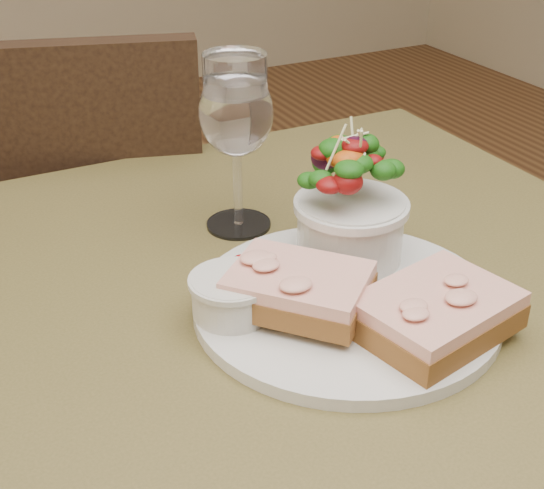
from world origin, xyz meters
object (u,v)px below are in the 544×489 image
sandwich_front (436,313)px  salad_bowl (352,202)px  ramekin (232,294)px  sandwich_back (298,288)px  chair_far (87,357)px  wine_glass (236,118)px  cafe_table (294,390)px  dinner_plate (346,303)px

sandwich_front → salad_bowl: salad_bowl is taller
sandwich_front → ramekin: 0.17m
sandwich_back → ramekin: size_ratio=2.12×
chair_far → sandwich_front: 0.88m
salad_bowl → wine_glass: wine_glass is taller
cafe_table → sandwich_front: sandwich_front is taller
sandwich_front → salad_bowl: (0.00, 0.14, 0.04)m
cafe_table → chair_far: 0.71m
dinner_plate → salad_bowl: bearing=56.7°
sandwich_front → sandwich_back: size_ratio=1.01×
chair_far → wine_glass: size_ratio=5.14×
dinner_plate → wine_glass: bearing=95.9°
sandwich_back → cafe_table: bearing=113.3°
cafe_table → wine_glass: size_ratio=4.57×
sandwich_back → salad_bowl: salad_bowl is taller
ramekin → chair_far: bearing=91.9°
cafe_table → chair_far: chair_far is taller
chair_far → salad_bowl: (0.16, -0.58, 0.53)m
cafe_table → salad_bowl: (0.08, 0.03, 0.17)m
sandwich_front → sandwich_back: bearing=127.5°
cafe_table → sandwich_front: bearing=-53.0°
dinner_plate → ramekin: bearing=166.5°
sandwich_back → wine_glass: wine_glass is taller
cafe_table → salad_bowl: 0.19m
dinner_plate → cafe_table: bearing=144.0°
dinner_plate → sandwich_back: bearing=179.5°
cafe_table → sandwich_front: 0.18m
chair_far → salad_bowl: 0.80m
sandwich_front → sandwich_back: sandwich_back is taller
dinner_plate → sandwich_back: sandwich_back is taller
chair_far → wine_glass: 0.74m
sandwich_front → dinner_plate: bearing=105.5°
cafe_table → wine_glass: 0.28m
dinner_plate → sandwich_back: size_ratio=1.91×
chair_far → wine_glass: (0.10, -0.45, 0.58)m
dinner_plate → wine_glass: 0.22m
wine_glass → cafe_table: bearing=-96.2°
sandwich_back → wine_glass: bearing=129.3°
chair_far → sandwich_front: size_ratio=6.17×
dinner_plate → wine_glass: wine_glass is taller
chair_far → sandwich_back: bearing=113.4°
dinner_plate → sandwich_back: (-0.05, 0.00, 0.03)m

